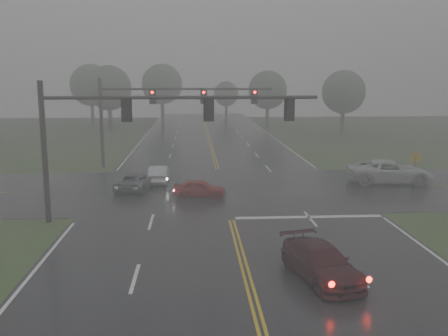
{
  "coord_description": "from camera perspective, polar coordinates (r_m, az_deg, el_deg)",
  "views": [
    {
      "loc": [
        -2.1,
        -13.01,
        7.9
      ],
      "look_at": [
        -0.3,
        16.0,
        2.66
      ],
      "focal_mm": 40.0,
      "sensor_mm": 36.0,
      "label": 1
    }
  ],
  "objects": [
    {
      "name": "car_grey",
      "position": [
        36.55,
        -10.05,
        -2.42
      ],
      "size": [
        2.86,
        4.82,
        1.26
      ],
      "primitive_type": "imported",
      "rotation": [
        0.0,
        0.0,
        2.96
      ],
      "color": "#53565B",
      "rests_on": "ground"
    },
    {
      "name": "tree_e_near",
      "position": [
        73.72,
        13.51,
        8.43
      ],
      "size": [
        6.18,
        6.18,
        9.07
      ],
      "color": "#2E261E",
      "rests_on": "ground"
    },
    {
      "name": "main_road",
      "position": [
        34.0,
        0.09,
        -3.22
      ],
      "size": [
        18.0,
        160.0,
        0.02
      ],
      "primitive_type": "cube",
      "color": "black",
      "rests_on": "ground"
    },
    {
      "name": "cross_street",
      "position": [
        35.95,
        -0.11,
        -2.48
      ],
      "size": [
        120.0,
        14.0,
        0.02
      ],
      "primitive_type": "cube",
      "color": "black",
      "rests_on": "ground"
    },
    {
      "name": "tree_nw_a",
      "position": [
        77.27,
        -13.01,
        8.9
      ],
      "size": [
        6.7,
        6.7,
        9.84
      ],
      "color": "#2E261E",
      "rests_on": "ground"
    },
    {
      "name": "tree_nw_b",
      "position": [
        87.08,
        -14.94,
        9.13
      ],
      "size": [
        7.01,
        7.01,
        10.29
      ],
      "color": "#2E261E",
      "rests_on": "ground"
    },
    {
      "name": "sedan_maroon",
      "position": [
        20.74,
        10.95,
        -12.36
      ],
      "size": [
        2.93,
        5.04,
        1.37
      ],
      "primitive_type": "imported",
      "rotation": [
        0.0,
        0.0,
        0.22
      ],
      "color": "black",
      "rests_on": "ground"
    },
    {
      "name": "sedan_silver",
      "position": [
        38.64,
        -7.43,
        -1.67
      ],
      "size": [
        1.4,
        3.99,
        1.31
      ],
      "primitive_type": "imported",
      "rotation": [
        0.0,
        0.0,
        3.14
      ],
      "color": "silver",
      "rests_on": "ground"
    },
    {
      "name": "sign_diamond_east",
      "position": [
        40.56,
        21.01,
        0.7
      ],
      "size": [
        1.01,
        0.27,
        2.48
      ],
      "rotation": [
        0.0,
        0.0,
        -0.23
      ],
      "color": "black",
      "rests_on": "ground"
    },
    {
      "name": "sedan_red",
      "position": [
        33.65,
        -2.79,
        -3.37
      ],
      "size": [
        3.65,
        1.82,
        1.2
      ],
      "primitive_type": "imported",
      "rotation": [
        0.0,
        0.0,
        1.45
      ],
      "color": "#9D0F0E",
      "rests_on": "ground"
    },
    {
      "name": "signal_gantry_far",
      "position": [
        44.89,
        -7.84,
        7.18
      ],
      "size": [
        15.28,
        0.4,
        7.91
      ],
      "color": "black",
      "rests_on": "ground"
    },
    {
      "name": "tree_n_mid",
      "position": [
        90.13,
        -7.11,
        9.5
      ],
      "size": [
        7.14,
        7.14,
        10.49
      ],
      "color": "#2E261E",
      "rests_on": "ground"
    },
    {
      "name": "pickup_white",
      "position": [
        40.2,
        18.36,
        -1.64
      ],
      "size": [
        6.54,
        3.43,
        1.75
      ],
      "primitive_type": "imported",
      "rotation": [
        0.0,
        0.0,
        1.49
      ],
      "color": "silver",
      "rests_on": "ground"
    },
    {
      "name": "stop_bar",
      "position": [
        29.28,
        9.67,
        -5.59
      ],
      "size": [
        8.5,
        0.5,
        0.01
      ],
      "primitive_type": "cube",
      "color": "silver",
      "rests_on": "ground"
    },
    {
      "name": "tree_ne_a",
      "position": [
        81.82,
        5.01,
        8.87
      ],
      "size": [
        6.25,
        6.25,
        9.17
      ],
      "color": "#2E261E",
      "rests_on": "ground"
    },
    {
      "name": "signal_gantry_near",
      "position": [
        27.69,
        -10.62,
        5.08
      ],
      "size": [
        15.09,
        0.34,
        7.79
      ],
      "color": "black",
      "rests_on": "ground"
    },
    {
      "name": "tree_n_far",
      "position": [
        101.23,
        0.25,
        8.46
      ],
      "size": [
        4.98,
        4.98,
        7.31
      ],
      "color": "#2E261E",
      "rests_on": "ground"
    }
  ]
}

